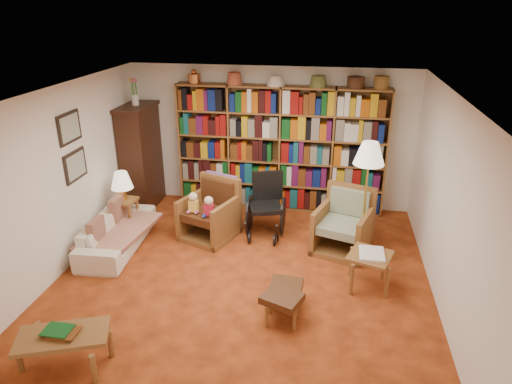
% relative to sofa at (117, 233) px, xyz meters
% --- Properties ---
extents(floor, '(5.00, 5.00, 0.00)m').
position_rel_sofa_xyz_m(floor, '(2.05, -0.43, -0.25)').
color(floor, '#BB4C1C').
rests_on(floor, ground).
extents(ceiling, '(5.00, 5.00, 0.00)m').
position_rel_sofa_xyz_m(ceiling, '(2.05, -0.43, 2.25)').
color(ceiling, silver).
rests_on(ceiling, wall_back).
extents(wall_back, '(5.00, 0.00, 5.00)m').
position_rel_sofa_xyz_m(wall_back, '(2.05, 2.07, 1.00)').
color(wall_back, white).
rests_on(wall_back, floor).
extents(wall_front, '(5.00, 0.00, 5.00)m').
position_rel_sofa_xyz_m(wall_front, '(2.05, -2.93, 1.00)').
color(wall_front, white).
rests_on(wall_front, floor).
extents(wall_left, '(0.00, 5.00, 5.00)m').
position_rel_sofa_xyz_m(wall_left, '(-0.45, -0.43, 1.00)').
color(wall_left, white).
rests_on(wall_left, floor).
extents(wall_right, '(0.00, 5.00, 5.00)m').
position_rel_sofa_xyz_m(wall_right, '(4.55, -0.43, 1.00)').
color(wall_right, white).
rests_on(wall_right, floor).
extents(bookshelf, '(3.60, 0.30, 2.42)m').
position_rel_sofa_xyz_m(bookshelf, '(2.25, 1.90, 0.92)').
color(bookshelf, brown).
rests_on(bookshelf, floor).
extents(curio_cabinet, '(0.50, 0.95, 2.40)m').
position_rel_sofa_xyz_m(curio_cabinet, '(-0.20, 1.57, 0.71)').
color(curio_cabinet, '#351A0E').
rests_on(curio_cabinet, floor).
extents(framed_pictures, '(0.03, 0.52, 0.97)m').
position_rel_sofa_xyz_m(framed_pictures, '(-0.43, -0.13, 1.38)').
color(framed_pictures, black).
rests_on(framed_pictures, wall_left).
extents(sofa, '(1.73, 0.76, 0.50)m').
position_rel_sofa_xyz_m(sofa, '(0.00, 0.00, 0.00)').
color(sofa, beige).
rests_on(sofa, floor).
extents(sofa_throw, '(0.90, 1.47, 0.04)m').
position_rel_sofa_xyz_m(sofa_throw, '(0.05, 0.00, 0.05)').
color(sofa_throw, beige).
rests_on(sofa_throw, sofa).
extents(cushion_left, '(0.14, 0.40, 0.40)m').
position_rel_sofa_xyz_m(cushion_left, '(-0.13, 0.35, 0.20)').
color(cushion_left, maroon).
rests_on(cushion_left, sofa).
extents(cushion_right, '(0.12, 0.36, 0.36)m').
position_rel_sofa_xyz_m(cushion_right, '(-0.13, -0.35, 0.20)').
color(cushion_right, maroon).
rests_on(cushion_right, sofa).
extents(side_table_lamp, '(0.39, 0.39, 0.56)m').
position_rel_sofa_xyz_m(side_table_lamp, '(-0.10, 0.53, 0.15)').
color(side_table_lamp, brown).
rests_on(side_table_lamp, floor).
extents(table_lamp, '(0.35, 0.35, 0.47)m').
position_rel_sofa_xyz_m(table_lamp, '(-0.10, 0.53, 0.63)').
color(table_lamp, gold).
rests_on(table_lamp, side_table_lamp).
extents(armchair_leather, '(1.01, 1.01, 0.96)m').
position_rel_sofa_xyz_m(armchair_leather, '(1.30, 0.66, 0.14)').
color(armchair_leather, brown).
rests_on(armchair_leather, floor).
extents(armchair_sage, '(1.00, 1.01, 0.95)m').
position_rel_sofa_xyz_m(armchair_sage, '(3.37, 0.58, 0.11)').
color(armchair_sage, brown).
rests_on(armchair_sage, floor).
extents(wheelchair, '(0.62, 0.81, 1.01)m').
position_rel_sofa_xyz_m(wheelchair, '(2.16, 0.87, 0.21)').
color(wheelchair, black).
rests_on(wheelchair, floor).
extents(floor_lamp, '(0.45, 0.45, 1.68)m').
position_rel_sofa_xyz_m(floor_lamp, '(3.67, 0.62, 1.20)').
color(floor_lamp, gold).
rests_on(floor_lamp, floor).
extents(side_table_papers, '(0.65, 0.65, 0.52)m').
position_rel_sofa_xyz_m(side_table_papers, '(3.71, -0.43, 0.17)').
color(side_table_papers, brown).
rests_on(side_table_papers, floor).
extents(footstool_a, '(0.40, 0.35, 0.33)m').
position_rel_sofa_xyz_m(footstool_a, '(2.70, -1.02, 0.02)').
color(footstool_a, '#472B13').
rests_on(footstool_a, floor).
extents(footstool_b, '(0.54, 0.50, 0.37)m').
position_rel_sofa_xyz_m(footstool_b, '(2.68, -1.33, 0.05)').
color(footstool_b, '#472B13').
rests_on(footstool_b, floor).
extents(coffee_table, '(1.00, 0.74, 0.44)m').
position_rel_sofa_xyz_m(coffee_table, '(0.56, -2.39, 0.08)').
color(coffee_table, brown).
rests_on(coffee_table, floor).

